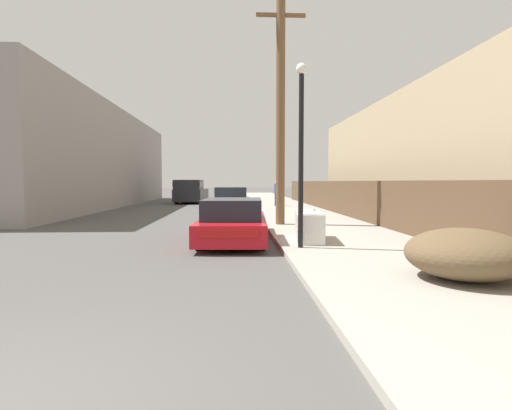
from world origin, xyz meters
The scene contains 12 objects.
sidewalk_curb centered at (5.30, 23.50, 0.06)m, with size 4.20×63.00×0.12m, color #9E998E.
discarded_fridge centered at (4.08, 8.13, 0.51)m, with size 0.89×1.88×0.80m.
parked_sports_car_red centered at (2.03, 8.71, 0.56)m, with size 2.01×4.58×1.23m.
car_parked_mid centered at (1.93, 18.98, 0.66)m, with size 2.05×4.58×1.41m.
pickup_truck centered at (-1.37, 29.23, 0.91)m, with size 2.35×5.31×1.83m.
utility_pole centered at (3.77, 12.27, 4.43)m, with size 1.80×0.33×8.45m.
street_lamp centered at (3.65, 6.98, 2.67)m, with size 0.26×0.26×4.36m.
brush_pile centered at (5.81, 3.75, 0.53)m, with size 1.89×1.84×0.83m.
wooden_fence centered at (7.25, 16.85, 0.93)m, with size 0.08×32.37×1.61m, color brown.
building_left_block centered at (-8.90, 25.69, 3.28)m, with size 7.00×27.12×6.55m, color gray.
building_right_house centered at (11.57, 14.97, 2.66)m, with size 6.00×19.87×5.33m, color tan.
pedestrian centered at (4.85, 23.56, 0.97)m, with size 0.34×0.34×1.66m.
Camera 1 is at (2.07, -2.46, 1.70)m, focal length 28.00 mm.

